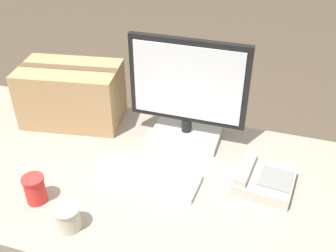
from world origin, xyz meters
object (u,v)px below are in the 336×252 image
at_px(paper_cup_left, 35,189).
at_px(paper_cup_right, 68,218).
at_px(keyboard, 147,176).
at_px(cardboard_box, 72,94).
at_px(desk_phone, 263,180).
at_px(monitor, 187,97).

relative_size(paper_cup_left, paper_cup_right, 1.21).
distance_m(keyboard, cardboard_box, 0.56).
xyz_separation_m(desk_phone, cardboard_box, (-0.89, 0.20, 0.10)).
relative_size(keyboard, cardboard_box, 0.86).
xyz_separation_m(desk_phone, paper_cup_right, (-0.58, -0.40, 0.01)).
relative_size(desk_phone, paper_cup_left, 2.15).
height_order(desk_phone, paper_cup_left, paper_cup_left).
xyz_separation_m(keyboard, paper_cup_right, (-0.16, -0.30, 0.03)).
bearing_deg(keyboard, paper_cup_right, -114.71).
height_order(monitor, paper_cup_left, monitor).
xyz_separation_m(monitor, paper_cup_right, (-0.23, -0.61, -0.16)).
distance_m(monitor, paper_cup_right, 0.67).
bearing_deg(paper_cup_right, paper_cup_left, 155.82).
relative_size(desk_phone, paper_cup_right, 2.61).
bearing_deg(paper_cup_left, desk_phone, 22.92).
bearing_deg(monitor, keyboard, -102.88).
bearing_deg(paper_cup_left, keyboard, 34.33).
bearing_deg(keyboard, paper_cup_left, -142.66).
relative_size(keyboard, paper_cup_left, 3.90).
distance_m(monitor, keyboard, 0.37).
height_order(monitor, paper_cup_right, monitor).
height_order(keyboard, paper_cup_left, paper_cup_left).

